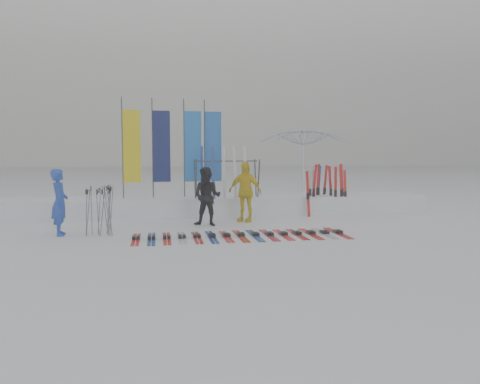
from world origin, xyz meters
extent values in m
plane|color=white|center=(0.00, 0.00, 0.00)|extent=(120.00, 120.00, 0.00)
cube|color=white|center=(0.00, 4.60, 0.30)|extent=(14.00, 1.60, 0.60)
imported|color=blue|center=(-4.36, 1.45, 0.83)|extent=(0.49, 0.66, 1.65)
imported|color=black|center=(-0.60, 2.33, 0.82)|extent=(0.98, 0.88, 1.64)
imported|color=yellow|center=(0.59, 2.95, 0.89)|extent=(1.11, 0.95, 1.79)
imported|color=white|center=(3.48, 6.33, 1.52)|extent=(3.49, 3.55, 3.03)
cube|color=red|center=(-2.49, 0.50, 0.04)|extent=(0.17, 1.58, 0.07)
cube|color=navy|center=(-2.13, 0.50, 0.04)|extent=(0.17, 1.67, 0.07)
cube|color=red|center=(-1.77, 0.50, 0.04)|extent=(0.17, 1.62, 0.07)
cube|color=#B6B8BD|center=(-1.41, 0.50, 0.04)|extent=(0.17, 1.67, 0.07)
cube|color=red|center=(-1.05, 0.50, 0.04)|extent=(0.17, 1.64, 0.07)
cube|color=navy|center=(-0.69, 0.50, 0.04)|extent=(0.17, 1.68, 0.07)
cube|color=red|center=(-0.33, 0.50, 0.04)|extent=(0.17, 1.58, 0.07)
cube|color=#B41F0E|center=(0.02, 0.50, 0.04)|extent=(0.17, 1.69, 0.07)
cube|color=navy|center=(0.38, 0.50, 0.04)|extent=(0.17, 1.68, 0.07)
cube|color=#AD0D1B|center=(0.74, 0.50, 0.04)|extent=(0.17, 1.64, 0.07)
cube|color=red|center=(1.10, 0.50, 0.04)|extent=(0.17, 1.57, 0.07)
cube|color=#AF100E|center=(1.46, 0.50, 0.04)|extent=(0.17, 1.56, 0.07)
cube|color=red|center=(1.82, 0.50, 0.04)|extent=(0.17, 1.62, 0.07)
cube|color=#B2B5B9|center=(2.18, 0.50, 0.04)|extent=(0.17, 1.64, 0.07)
cube|color=#B00F0E|center=(2.53, 0.50, 0.04)|extent=(0.17, 1.70, 0.07)
cylinder|color=#595B60|center=(-3.60, 1.41, 0.62)|extent=(0.03, 0.16, 1.23)
cylinder|color=#595B60|center=(-3.42, 1.50, 0.59)|extent=(0.12, 0.05, 1.18)
cylinder|color=#595B60|center=(-3.44, 1.32, 0.58)|extent=(0.08, 0.13, 1.15)
cylinder|color=#595B60|center=(-3.20, 1.58, 0.63)|extent=(0.11, 0.16, 1.25)
cylinder|color=#595B60|center=(-3.31, 1.15, 0.59)|extent=(0.14, 0.14, 1.16)
cylinder|color=#595B60|center=(-3.20, 1.23, 0.63)|extent=(0.13, 0.10, 1.25)
cylinder|color=#595B60|center=(-3.13, 1.04, 0.62)|extent=(0.10, 0.14, 1.24)
cylinder|color=#595B60|center=(-3.11, 1.31, 0.62)|extent=(0.13, 0.09, 1.23)
cylinder|color=#595B60|center=(-3.65, 1.17, 0.59)|extent=(0.13, 0.05, 1.17)
cylinder|color=#595B60|center=(-3.15, 1.25, 0.59)|extent=(0.09, 0.15, 1.17)
cylinder|color=#595B60|center=(-3.72, 1.35, 0.58)|extent=(0.04, 0.16, 1.16)
cylinder|color=#595B60|center=(-3.28, 1.45, 0.61)|extent=(0.15, 0.12, 1.21)
cylinder|color=#383A3F|center=(-3.05, 4.67, 2.20)|extent=(0.04, 0.04, 3.20)
cube|color=yellow|center=(-2.76, 4.67, 2.25)|extent=(0.55, 0.03, 2.30)
cylinder|color=#383A3F|center=(-2.11, 4.80, 2.20)|extent=(0.04, 0.04, 3.20)
cube|color=#0B1450|center=(-1.82, 4.80, 2.25)|extent=(0.55, 0.03, 2.30)
cylinder|color=#383A3F|center=(-1.09, 4.80, 2.20)|extent=(0.04, 0.04, 3.20)
cube|color=blue|center=(-0.80, 4.80, 2.25)|extent=(0.55, 0.03, 2.30)
cylinder|color=#383A3F|center=(-0.41, 4.91, 2.20)|extent=(0.04, 0.04, 3.20)
cube|color=blue|center=(-0.12, 4.91, 2.25)|extent=(0.55, 0.03, 2.30)
cylinder|color=#383A3F|center=(-0.78, 3.95, 1.23)|extent=(0.04, 0.30, 1.23)
cylinder|color=#383A3F|center=(-0.78, 4.45, 1.23)|extent=(0.04, 0.30, 1.23)
cylinder|color=#383A3F|center=(1.22, 3.95, 1.23)|extent=(0.04, 0.30, 1.23)
cylinder|color=#383A3F|center=(1.22, 4.45, 1.23)|extent=(0.04, 0.30, 1.23)
cylinder|color=#383A3F|center=(0.22, 4.20, 1.78)|extent=(2.00, 0.04, 0.04)
cube|color=red|center=(3.11, 4.06, 0.84)|extent=(0.09, 0.04, 1.67)
cube|color=red|center=(3.40, 4.51, 0.83)|extent=(0.09, 0.04, 1.66)
cube|color=red|center=(2.77, 3.63, 0.73)|extent=(0.09, 0.04, 1.47)
cube|color=red|center=(3.80, 4.32, 0.80)|extent=(0.09, 0.04, 1.60)
cube|color=red|center=(3.98, 3.83, 0.82)|extent=(0.09, 0.03, 1.65)
cube|color=red|center=(3.78, 3.84, 0.80)|extent=(0.09, 0.03, 1.59)
cube|color=silver|center=(3.11, 4.08, 0.73)|extent=(0.09, 0.03, 1.46)
cube|color=navy|center=(3.44, 4.55, 0.80)|extent=(0.09, 0.03, 1.61)
cube|color=red|center=(3.71, 4.69, 0.81)|extent=(0.09, 0.04, 1.62)
cube|color=silver|center=(3.10, 4.40, 0.80)|extent=(0.09, 0.04, 1.61)
cube|color=red|center=(4.13, 3.86, 0.74)|extent=(0.09, 0.02, 1.48)
cube|color=red|center=(4.12, 4.11, 0.84)|extent=(0.09, 0.03, 1.68)
camera|label=1|loc=(-1.96, -10.64, 2.05)|focal=35.00mm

